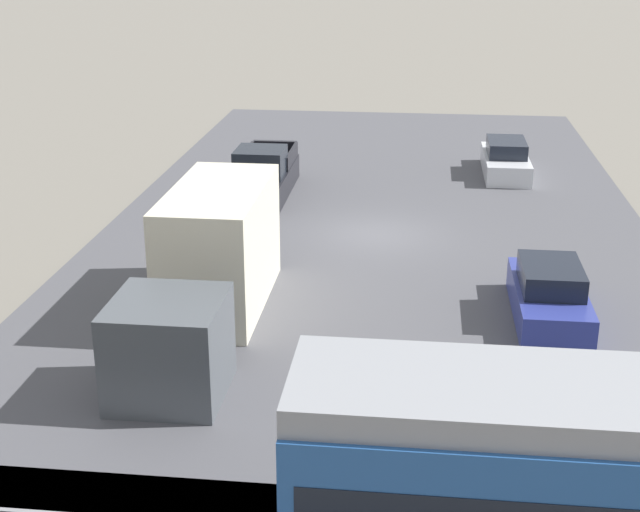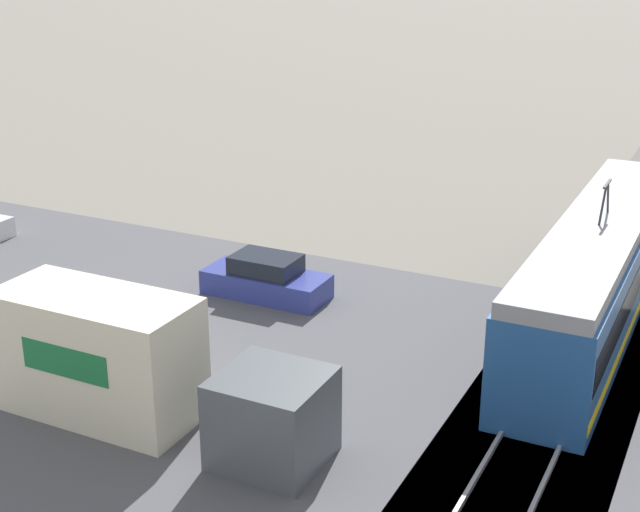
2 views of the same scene
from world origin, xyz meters
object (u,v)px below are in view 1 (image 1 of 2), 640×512
Objects in this scene: sedan_car_0 at (549,295)px; sedan_car_1 at (506,160)px; pickup_truck at (264,176)px; box_truck at (209,267)px.

sedan_car_0 is 14.67m from sedan_car_1.
pickup_truck is 14.06m from sedan_car_0.
pickup_truck is at bearing 23.98° from sedan_car_1.
box_truck reaches higher than pickup_truck.
box_truck is at bearing 61.24° from sedan_car_1.
pickup_truck reaches higher than sedan_car_0.
sedan_car_1 is at bearing -156.02° from pickup_truck.
box_truck is 11.81m from pickup_truck.
box_truck reaches higher than sedan_car_0.
sedan_car_0 is at bearing -171.57° from box_truck.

